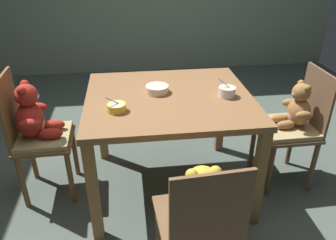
# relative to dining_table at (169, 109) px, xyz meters

# --- Properties ---
(ground_plane) EXTENTS (5.20, 5.20, 0.04)m
(ground_plane) POSITION_rel_dining_table_xyz_m (0.00, 0.00, -0.66)
(ground_plane) COLOR #4D5850
(dining_table) EXTENTS (1.07, 0.95, 0.73)m
(dining_table) POSITION_rel_dining_table_xyz_m (0.00, 0.00, 0.00)
(dining_table) COLOR brown
(dining_table) RESTS_ON ground_plane
(teddy_chair_near_right) EXTENTS (0.39, 0.40, 0.87)m
(teddy_chair_near_right) POSITION_rel_dining_table_xyz_m (0.89, -0.02, -0.12)
(teddy_chair_near_right) COLOR brown
(teddy_chair_near_right) RESTS_ON ground_plane
(teddy_chair_near_left) EXTENTS (0.38, 0.39, 0.90)m
(teddy_chair_near_left) POSITION_rel_dining_table_xyz_m (-0.89, 0.06, -0.09)
(teddy_chair_near_left) COLOR brown
(teddy_chair_near_left) RESTS_ON ground_plane
(teddy_chair_near_front) EXTENTS (0.40, 0.42, 0.85)m
(teddy_chair_near_front) POSITION_rel_dining_table_xyz_m (0.04, -0.84, -0.11)
(teddy_chair_near_front) COLOR brown
(teddy_chair_near_front) RESTS_ON ground_plane
(porridge_bowl_yellow_near_left) EXTENTS (0.12, 0.11, 0.10)m
(porridge_bowl_yellow_near_left) POSITION_rel_dining_table_xyz_m (-0.33, -0.18, 0.12)
(porridge_bowl_yellow_near_left) COLOR yellow
(porridge_bowl_yellow_near_left) RESTS_ON dining_table
(porridge_bowl_cream_center) EXTENTS (0.15, 0.15, 0.05)m
(porridge_bowl_cream_center) POSITION_rel_dining_table_xyz_m (-0.07, 0.06, 0.12)
(porridge_bowl_cream_center) COLOR beige
(porridge_bowl_cream_center) RESTS_ON dining_table
(porridge_bowl_white_near_right) EXTENTS (0.11, 0.11, 0.12)m
(porridge_bowl_white_near_right) POSITION_rel_dining_table_xyz_m (0.37, -0.05, 0.13)
(porridge_bowl_white_near_right) COLOR silver
(porridge_bowl_white_near_right) RESTS_ON dining_table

